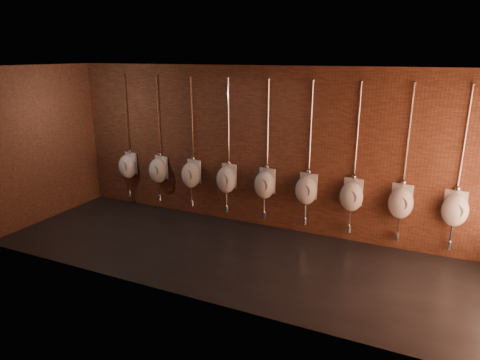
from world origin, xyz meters
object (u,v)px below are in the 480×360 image
Objects in this scene: urinal_1 at (158,170)px; urinal_3 at (227,179)px; urinal_8 at (455,209)px; urinal_6 at (351,196)px; urinal_0 at (128,166)px; urinal_7 at (401,202)px; urinal_5 at (306,190)px; urinal_2 at (191,174)px; urinal_4 at (265,184)px.

urinal_3 is (1.69, 0.00, 0.00)m from urinal_1.
urinal_6 is at bearing 180.00° from urinal_8.
urinal_0 is 1.00× the size of urinal_7.
urinal_5 and urinal_7 have the same top height.
urinal_0 is 1.00× the size of urinal_6.
urinal_3 and urinal_7 have the same top height.
urinal_3 and urinal_6 have the same top height.
urinal_8 is (4.23, 0.00, 0.00)m from urinal_3.
urinal_0 and urinal_3 have the same top height.
urinal_2 is 1.69m from urinal_4.
urinal_8 is (5.92, 0.00, 0.00)m from urinal_1.
urinal_3 and urinal_5 have the same top height.
urinal_4 is 1.00× the size of urinal_8.
urinal_3 is at bearing 180.00° from urinal_5.
urinal_3 is at bearing 180.00° from urinal_7.
urinal_5 is 1.00× the size of urinal_7.
urinal_6 is (1.69, 0.00, 0.00)m from urinal_4.
urinal_4 is (3.38, 0.00, 0.00)m from urinal_0.
urinal_1 is 1.00× the size of urinal_6.
urinal_0 and urinal_2 have the same top height.
urinal_0 is at bearing 180.00° from urinal_5.
urinal_5 is 1.69m from urinal_7.
urinal_2 is at bearing 180.00° from urinal_3.
urinal_4 is 1.00× the size of urinal_5.
urinal_2 and urinal_8 have the same top height.
urinal_5 is 0.85m from urinal_6.
urinal_5 and urinal_6 have the same top height.
urinal_1 and urinal_7 have the same top height.
urinal_7 is at bearing 0.00° from urinal_6.
urinal_0 and urinal_1 have the same top height.
urinal_0 is 1.00× the size of urinal_2.
urinal_1 is 5.92m from urinal_8.
urinal_0 is at bearing 180.00° from urinal_4.
urinal_7 is (5.92, 0.00, 0.00)m from urinal_0.
urinal_2 is at bearing 0.00° from urinal_1.
urinal_5 is (2.54, 0.00, 0.00)m from urinal_2.
urinal_6 is 1.00× the size of urinal_7.
urinal_1 is 4.23m from urinal_6.
urinal_4 is at bearing 180.00° from urinal_6.
urinal_1 and urinal_5 have the same top height.
urinal_1 is at bearing 0.00° from urinal_0.
urinal_0 and urinal_7 have the same top height.
urinal_5 is at bearing 0.00° from urinal_2.
urinal_4 is 0.85m from urinal_5.
urinal_8 is at bearing 0.00° from urinal_2.
urinal_6 and urinal_8 have the same top height.
urinal_1 is 0.85m from urinal_2.
urinal_7 is at bearing 180.00° from urinal_8.
urinal_5 is 1.00× the size of urinal_8.
urinal_7 and urinal_8 have the same top height.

